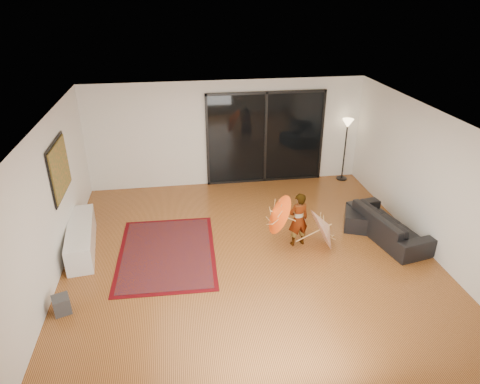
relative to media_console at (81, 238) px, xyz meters
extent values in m
plane|color=#AB642E|center=(3.25, -0.76, -0.26)|extent=(7.00, 7.00, 0.00)
plane|color=white|center=(3.25, -0.76, 2.44)|extent=(7.00, 7.00, 0.00)
plane|color=silver|center=(3.25, 2.74, 1.09)|extent=(7.00, 0.00, 7.00)
plane|color=silver|center=(3.25, -4.26, 1.09)|extent=(7.00, 0.00, 7.00)
plane|color=silver|center=(-0.25, -0.76, 1.09)|extent=(0.00, 7.00, 7.00)
plane|color=silver|center=(6.75, -0.76, 1.09)|extent=(0.00, 7.00, 7.00)
cube|color=black|center=(4.25, 2.71, 0.94)|extent=(3.00, 0.04, 2.40)
cube|color=black|center=(4.25, 2.69, 2.11)|extent=(3.06, 0.06, 0.06)
cube|color=black|center=(4.25, 2.69, -0.23)|extent=(3.06, 0.06, 0.06)
cube|color=black|center=(4.25, 2.69, 0.94)|extent=(0.06, 0.06, 2.40)
cube|color=black|center=(-0.23, 0.24, 1.39)|extent=(0.02, 1.28, 1.08)
cube|color=#225529|center=(-0.21, 0.24, 1.39)|extent=(0.03, 1.18, 0.98)
cube|color=white|center=(0.00, 0.00, 0.00)|extent=(0.69, 1.91, 0.52)
cube|color=#424244|center=(0.00, -1.85, -0.11)|extent=(0.33, 0.33, 0.29)
cube|color=#4F060B|center=(1.65, -0.40, -0.25)|extent=(1.94, 2.65, 0.01)
cube|color=maroon|center=(1.65, -0.40, -0.25)|extent=(1.78, 2.49, 0.02)
imported|color=black|center=(6.20, -0.47, 0.03)|extent=(1.15, 2.10, 0.58)
cube|color=black|center=(5.79, -0.05, -0.07)|extent=(0.86, 0.86, 0.38)
cylinder|color=black|center=(6.35, 2.49, -0.24)|extent=(0.29, 0.29, 0.03)
cylinder|color=black|center=(6.35, 2.49, 0.51)|extent=(0.04, 0.04, 1.54)
cone|color=#FFD899|center=(6.35, 2.49, 1.30)|extent=(0.29, 0.29, 0.23)
imported|color=#999999|center=(4.27, -0.47, 0.31)|extent=(0.46, 0.34, 1.14)
cone|color=#FD4C0D|center=(3.72, -0.52, 0.48)|extent=(0.52, 0.80, 0.79)
cylinder|color=tan|center=(3.72, -0.52, 0.14)|extent=(0.45, 0.02, 0.25)
cylinder|color=tan|center=(3.72, -0.52, 0.58)|extent=(0.06, 0.02, 0.04)
cone|color=silver|center=(4.87, -0.62, 0.25)|extent=(0.55, 0.87, 0.86)
cylinder|color=tan|center=(4.87, -0.62, -0.12)|extent=(0.51, 0.02, 0.26)
cylinder|color=tan|center=(4.87, -0.62, 0.36)|extent=(0.06, 0.02, 0.04)
camera|label=1|loc=(2.01, -7.58, 4.49)|focal=32.00mm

